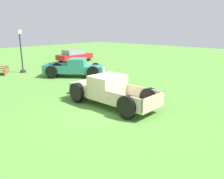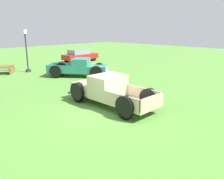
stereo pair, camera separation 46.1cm
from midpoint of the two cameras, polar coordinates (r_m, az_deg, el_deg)
name	(u,v)px [view 2 (the right image)]	position (r m, az deg, el deg)	size (l,w,h in m)	color
ground_plane	(104,112)	(11.54, -0.79, -5.50)	(80.00, 80.00, 0.00)	#548C38
pickup_truck_foreground	(107,90)	(12.41, -0.19, -0.23)	(2.14, 5.35, 1.63)	#C6B793
pickup_truck_behind_right	(82,68)	(19.71, -6.79, 5.33)	(4.52, 5.04, 1.54)	#2D8475
sedan_distant_b	(80,55)	(28.60, -7.47, 8.42)	(4.37, 1.80, 1.46)	#B21E1E
lamp_post_far	(26,50)	(22.75, -19.88, 9.23)	(0.36, 0.36, 3.94)	#2D2D33
picnic_table	(2,68)	(22.91, -24.95, 4.78)	(2.33, 2.28, 0.78)	olive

